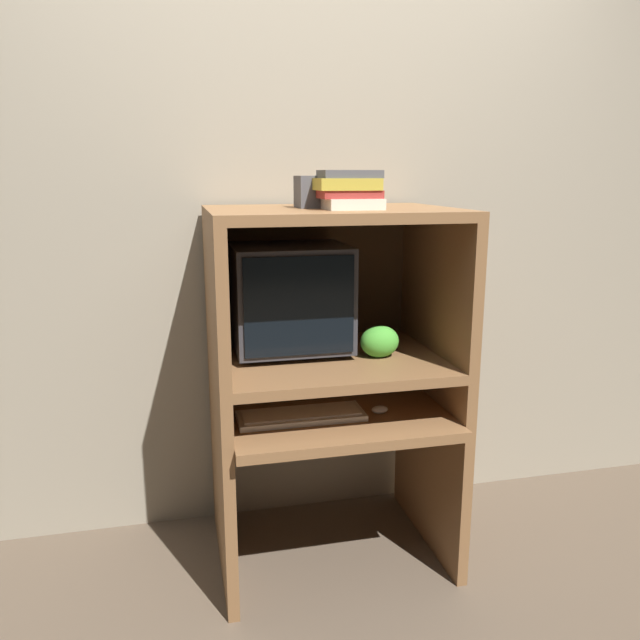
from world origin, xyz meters
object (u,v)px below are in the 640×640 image
object	(u,v)px
crt_monitor	(290,297)
storage_box	(319,192)
mouse	(380,410)
snack_bag	(380,341)
keyboard	(301,415)
book_stack	(349,190)

from	to	relation	value
crt_monitor	storage_box	world-z (taller)	storage_box
mouse	snack_bag	world-z (taller)	snack_bag
snack_bag	storage_box	world-z (taller)	storage_box
keyboard	book_stack	distance (m)	0.80
snack_bag	mouse	bearing A→B (deg)	-105.12
crt_monitor	mouse	distance (m)	0.53
book_stack	storage_box	distance (m)	0.15
keyboard	snack_bag	size ratio (longest dim) A/B	3.11
crt_monitor	snack_bag	xyz separation A→B (m)	(0.31, -0.15, -0.15)
storage_box	book_stack	bearing A→B (deg)	-60.39
storage_box	mouse	bearing A→B (deg)	-43.64
crt_monitor	book_stack	xyz separation A→B (m)	(0.17, -0.19, 0.40)
book_stack	crt_monitor	bearing A→B (deg)	132.34
keyboard	mouse	world-z (taller)	mouse
keyboard	storage_box	world-z (taller)	storage_box
keyboard	book_stack	world-z (taller)	book_stack
snack_bag	storage_box	bearing A→B (deg)	156.85
mouse	book_stack	xyz separation A→B (m)	(-0.11, 0.04, 0.78)
mouse	book_stack	world-z (taller)	book_stack
keyboard	book_stack	bearing A→B (deg)	9.37
keyboard	snack_bag	xyz separation A→B (m)	(0.31, 0.07, 0.23)
book_stack	storage_box	world-z (taller)	book_stack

